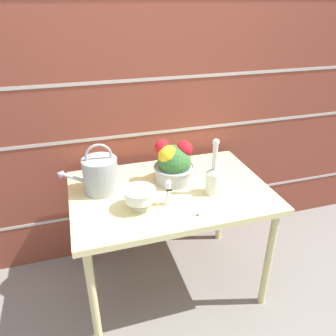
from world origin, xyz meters
The scene contains 9 objects.
ground_plane centered at (0.00, 0.00, 0.00)m, with size 12.00×12.00×0.00m, color gray.
brick_wall centered at (0.00, 0.49, 1.10)m, with size 3.60×0.08×2.20m.
patio_table centered at (0.00, 0.00, 0.67)m, with size 1.14×0.78×0.74m.
watering_can centered at (-0.38, 0.10, 0.85)m, with size 0.34×0.20×0.30m.
crystal_pedestal_bowl centered at (-0.21, -0.14, 0.82)m, with size 0.17×0.17×0.12m.
flower_planter centered at (0.05, 0.09, 0.86)m, with size 0.25×0.25×0.26m.
glass_decanter centered at (0.22, -0.11, 0.84)m, with size 0.09×0.09×0.33m.
figurine_vase centered at (-0.05, -0.15, 0.80)m, with size 0.06×0.06×0.15m.
fallen_petal centered at (0.06, -0.29, 0.74)m, with size 0.01×0.01×0.01m.
Camera 1 is at (-0.48, -1.57, 1.73)m, focal length 35.00 mm.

